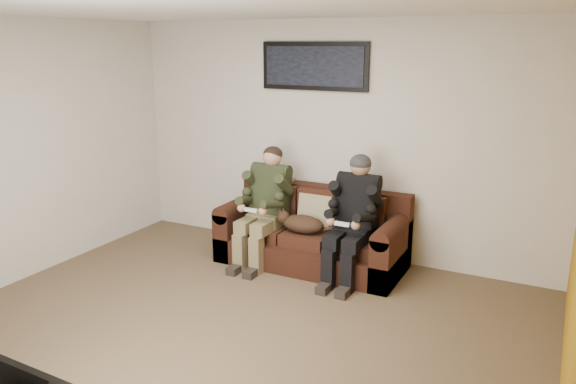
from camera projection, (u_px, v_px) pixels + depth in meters
The scene contains 11 objects.
floor at pixel (225, 337), 4.62m from camera, with size 5.00×5.00×0.00m, color brown.
ceiling at pixel (214, 6), 3.95m from camera, with size 5.00×5.00×0.00m, color silver.
wall_back at pixel (333, 140), 6.22m from camera, with size 5.00×5.00×0.00m, color beige.
wall_left at pixel (2, 155), 5.39m from camera, with size 4.50×4.50×0.00m, color beige.
sofa at pixel (314, 236), 6.12m from camera, with size 1.99×0.86×0.81m.
throw_pillow at pixel (316, 211), 6.09m from camera, with size 0.38×0.11×0.36m, color #9A8F65.
throw_blanket at pixel (276, 180), 6.47m from camera, with size 0.41×0.20×0.07m, color #BDAF8B.
person_left at pixel (265, 200), 6.11m from camera, with size 0.51×0.87×1.25m.
person_right at pixel (354, 212), 5.66m from camera, with size 0.51×0.86×1.26m.
cat at pixel (301, 223), 5.93m from camera, with size 0.66×0.26×0.24m.
framed_poster at pixel (314, 66), 6.09m from camera, with size 1.25×0.05×0.52m.
Camera 1 is at (2.36, -3.46, 2.35)m, focal length 35.00 mm.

